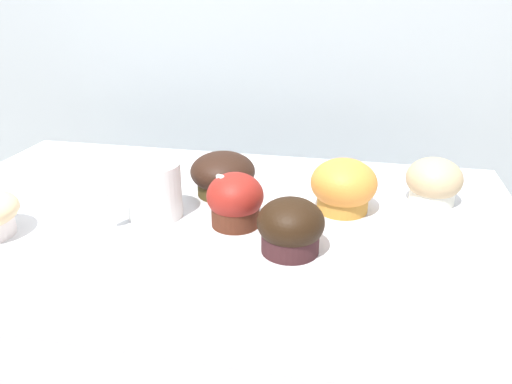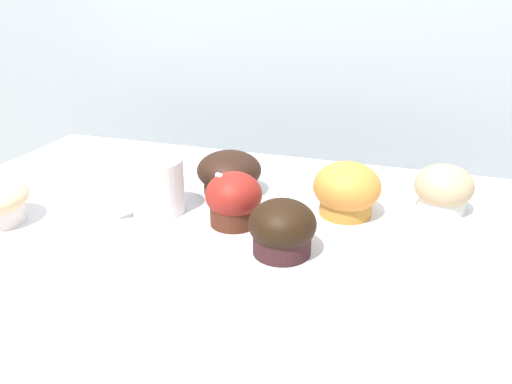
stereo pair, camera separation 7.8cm
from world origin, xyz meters
The scene contains 7 objects.
wall_back centered at (0.00, 0.60, 0.90)m, with size 3.20×0.10×1.80m, color #A8B2B7.
muffin_front_center centered at (0.14, -0.08, 0.94)m, with size 0.09×0.09×0.08m.
muffin_back_right centered at (0.21, 0.07, 0.95)m, with size 0.11×0.11×0.09m.
muffin_front_left centered at (0.36, 0.13, 0.94)m, with size 0.09×0.09×0.08m.
muffin_front_right centered at (0.00, 0.10, 0.94)m, with size 0.11×0.11×0.08m.
muffin_back_center centered at (0.05, -0.02, 0.94)m, with size 0.09×0.09×0.08m.
coffee_cup centered at (-0.08, -0.01, 0.95)m, with size 0.10×0.12×0.09m.
Camera 2 is at (0.30, -0.67, 1.25)m, focal length 35.00 mm.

